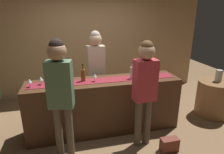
{
  "coord_description": "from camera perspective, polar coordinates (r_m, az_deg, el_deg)",
  "views": [
    {
      "loc": [
        -0.63,
        -3.13,
        2.11
      ],
      "look_at": [
        0.14,
        0.0,
        1.02
      ],
      "focal_mm": 31.29,
      "sensor_mm": 36.0,
      "label": 1
    }
  ],
  "objects": [
    {
      "name": "wine_glass_near_customer",
      "position": [
        3.3,
        -5.08,
        0.38
      ],
      "size": [
        0.07,
        0.07,
        0.14
      ],
      "color": "silver",
      "rests_on": "bar_counter"
    },
    {
      "name": "round_side_table",
      "position": [
        4.64,
        27.48,
        -5.52
      ],
      "size": [
        0.68,
        0.68,
        0.74
      ],
      "primitive_type": "cylinder",
      "color": "brown",
      "rests_on": "ground"
    },
    {
      "name": "vase_on_side_table",
      "position": [
        4.52,
        28.73,
        0.34
      ],
      "size": [
        0.13,
        0.13,
        0.24
      ],
      "primitive_type": "cylinder",
      "color": "#B7B2A8",
      "rests_on": "round_side_table"
    },
    {
      "name": "wine_bottle_clear",
      "position": [
        3.46,
        5.95,
        1.31
      ],
      "size": [
        0.07,
        0.07,
        0.3
      ],
      "color": "#B2C6C1",
      "rests_on": "bar_counter"
    },
    {
      "name": "handbag",
      "position": [
        3.38,
        16.42,
        -18.42
      ],
      "size": [
        0.28,
        0.14,
        0.22
      ],
      "primitive_type": "cube",
      "color": "brown",
      "rests_on": "ground"
    },
    {
      "name": "counter_runner_cloth",
      "position": [
        3.39,
        -2.3,
        -0.93
      ],
      "size": [
        2.55,
        0.28,
        0.01
      ],
      "primitive_type": "cube",
      "color": "maroon",
      "rests_on": "bar_counter"
    },
    {
      "name": "wine_glass_far_end",
      "position": [
        3.35,
        -20.11,
        -0.47
      ],
      "size": [
        0.07,
        0.07,
        0.14
      ],
      "color": "silver",
      "rests_on": "bar_counter"
    },
    {
      "name": "wine_bottle_amber",
      "position": [
        3.35,
        -8.44,
        0.62
      ],
      "size": [
        0.07,
        0.07,
        0.3
      ],
      "color": "brown",
      "rests_on": "bar_counter"
    },
    {
      "name": "wine_glass_mid_counter",
      "position": [
        3.3,
        -23.0,
        -1.1
      ],
      "size": [
        0.07,
        0.07,
        0.14
      ],
      "color": "silver",
      "rests_on": "bar_counter"
    },
    {
      "name": "customer_sipping",
      "position": [
        2.98,
        9.6,
        -1.98
      ],
      "size": [
        0.35,
        0.24,
        1.72
      ],
      "rotation": [
        0.0,
        0.0,
        0.05
      ],
      "color": "brown",
      "rests_on": "ground"
    },
    {
      "name": "bartender",
      "position": [
        3.89,
        -4.69,
        3.61
      ],
      "size": [
        0.35,
        0.25,
        1.76
      ],
      "rotation": [
        0.0,
        0.0,
        3.21
      ],
      "color": "#26262B",
      "rests_on": "ground"
    },
    {
      "name": "ground_plane",
      "position": [
        3.82,
        -2.1,
        -14.73
      ],
      "size": [
        10.0,
        10.0,
        0.0
      ],
      "primitive_type": "plane",
      "color": "brown"
    },
    {
      "name": "bar_counter",
      "position": [
        3.58,
        -2.19,
        -8.27
      ],
      "size": [
        2.68,
        0.6,
        0.97
      ],
      "primitive_type": "cube",
      "color": "#472B19",
      "rests_on": "ground"
    },
    {
      "name": "customer_browsing",
      "position": [
        2.75,
        -14.9,
        -3.06
      ],
      "size": [
        0.38,
        0.27,
        1.78
      ],
      "rotation": [
        0.0,
        0.0,
        -0.22
      ],
      "color": "brown",
      "rests_on": "ground"
    },
    {
      "name": "wine_bottle_green",
      "position": [
        3.57,
        11.56,
        1.59
      ],
      "size": [
        0.07,
        0.07,
        0.3
      ],
      "color": "#194723",
      "rests_on": "bar_counter"
    },
    {
      "name": "back_wall",
      "position": [
        5.11,
        -6.73,
        11.2
      ],
      "size": [
        6.0,
        0.12,
        2.9
      ],
      "primitive_type": "cube",
      "color": "tan",
      "rests_on": "ground"
    }
  ]
}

